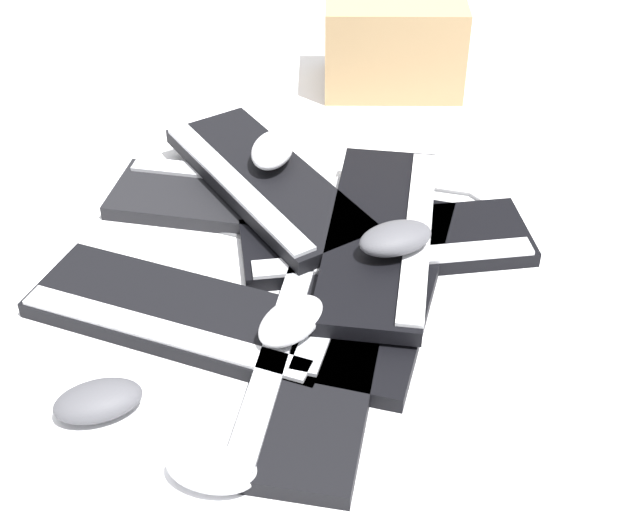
% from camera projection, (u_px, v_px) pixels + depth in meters
% --- Properties ---
extents(ground_plane, '(3.20, 3.20, 0.00)m').
position_uv_depth(ground_plane, '(355.00, 264.00, 1.34)').
color(ground_plane, white).
extents(keyboard_0, '(0.39, 0.44, 0.03)m').
position_uv_depth(keyboard_0, '(246.00, 201.00, 1.45)').
color(keyboard_0, black).
rests_on(keyboard_0, ground).
extents(keyboard_1, '(0.43, 0.40, 0.03)m').
position_uv_depth(keyboard_1, '(182.00, 314.00, 1.23)').
color(keyboard_1, black).
rests_on(keyboard_1, ground).
extents(keyboard_2, '(0.44, 0.39, 0.03)m').
position_uv_depth(keyboard_2, '(317.00, 357.00, 1.17)').
color(keyboard_2, black).
rests_on(keyboard_2, ground).
extents(keyboard_3, '(0.42, 0.41, 0.03)m').
position_uv_depth(keyboard_3, '(378.00, 286.00, 1.28)').
color(keyboard_3, black).
rests_on(keyboard_3, ground).
extents(keyboard_4, '(0.29, 0.46, 0.03)m').
position_uv_depth(keyboard_4, '(386.00, 244.00, 1.36)').
color(keyboard_4, black).
rests_on(keyboard_4, ground).
extents(keyboard_5, '(0.45, 0.19, 0.03)m').
position_uv_depth(keyboard_5, '(265.00, 182.00, 1.44)').
color(keyboard_5, black).
rests_on(keyboard_5, keyboard_0).
extents(keyboard_6, '(0.44, 0.38, 0.03)m').
position_uv_depth(keyboard_6, '(382.00, 235.00, 1.33)').
color(keyboard_6, black).
rests_on(keyboard_6, keyboard_4).
extents(mouse_0, '(0.11, 0.13, 0.04)m').
position_uv_depth(mouse_0, '(291.00, 321.00, 1.17)').
color(mouse_0, silver).
rests_on(mouse_0, keyboard_2).
extents(mouse_1, '(0.13, 0.12, 0.04)m').
position_uv_depth(mouse_1, '(272.00, 150.00, 1.45)').
color(mouse_1, silver).
rests_on(mouse_1, keyboard_5).
extents(mouse_2, '(0.07, 0.11, 0.04)m').
position_uv_depth(mouse_2, '(396.00, 238.00, 1.26)').
color(mouse_2, '#4C4C51').
rests_on(mouse_2, keyboard_6).
extents(mouse_3, '(0.08, 0.12, 0.04)m').
position_uv_depth(mouse_3, '(98.00, 401.00, 1.10)').
color(mouse_3, '#4C4C51').
rests_on(mouse_3, ground).
extents(mouse_4, '(0.12, 0.13, 0.04)m').
position_uv_depth(mouse_4, '(212.00, 469.00, 1.02)').
color(mouse_4, '#B7B7BC').
rests_on(mouse_4, ground).
extents(cable_0, '(0.42, 0.51, 0.01)m').
position_uv_depth(cable_0, '(338.00, 217.00, 1.43)').
color(cable_0, '#59595B').
rests_on(cable_0, ground).
extents(cardboard_box, '(0.28, 0.32, 0.18)m').
position_uv_depth(cardboard_box, '(394.00, 43.00, 1.74)').
color(cardboard_box, tan).
rests_on(cardboard_box, ground).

